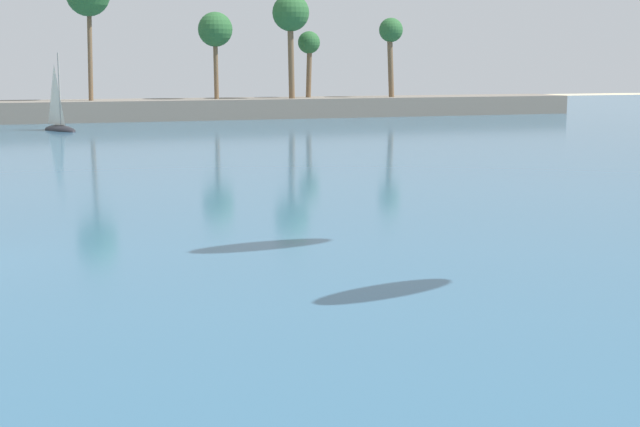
% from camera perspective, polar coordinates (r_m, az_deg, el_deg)
% --- Properties ---
extents(sea, '(220.00, 113.28, 0.06)m').
position_cam_1_polar(sea, '(64.32, -15.56, 4.61)').
color(sea, '#33607F').
rests_on(sea, ground).
extents(palm_headland, '(96.41, 6.07, 12.41)m').
position_cam_1_polar(palm_headland, '(80.65, -18.34, 7.50)').
color(palm_headland, slate).
rests_on(palm_headland, ground).
extents(sailboat_near_shore, '(2.83, 4.31, 6.04)m').
position_cam_1_polar(sailboat_near_shore, '(69.86, -15.89, 5.42)').
color(sailboat_near_shore, black).
rests_on(sailboat_near_shore, sea).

